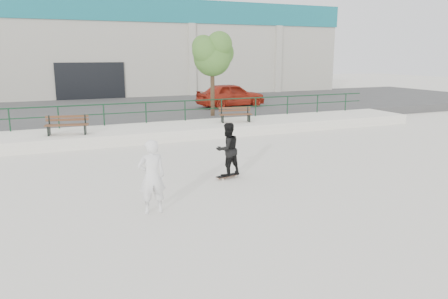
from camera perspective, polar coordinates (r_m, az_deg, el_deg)
name	(u,v)px	position (r m, az deg, el deg)	size (l,w,h in m)	color
ground	(207,203)	(11.45, -2.21, -7.03)	(120.00, 120.00, 0.00)	silver
ledge	(132,134)	(20.28, -11.97, 2.01)	(30.00, 3.00, 0.50)	silver
parking_strip	(104,112)	(28.57, -15.43, 4.79)	(60.00, 14.00, 0.50)	#404040
railing	(125,109)	(21.39, -12.80, 5.20)	(28.00, 0.06, 1.03)	#153B23
commercial_building	(78,45)	(42.26, -18.56, 12.80)	(44.20, 16.33, 8.00)	#B3B1A0
bench_left	(67,125)	(19.39, -19.82, 3.01)	(1.80, 0.84, 0.80)	#54331C
bench_right	(235,115)	(21.66, 1.50, 4.58)	(1.67, 0.79, 0.74)	#54331C
tree	(213,53)	(23.76, -1.48, 12.49)	(2.52, 2.24, 4.47)	#493724
red_car	(231,95)	(27.93, 0.90, 7.14)	(1.79, 4.44, 1.51)	#A32414
skateboard	(228,176)	(13.68, 0.47, -3.45)	(0.81, 0.39, 0.09)	black
standing_skater	(228,149)	(13.47, 0.47, 0.03)	(0.81, 0.63, 1.66)	black
seated_skater	(152,177)	(10.66, -9.42, -3.52)	(0.67, 0.44, 1.83)	white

